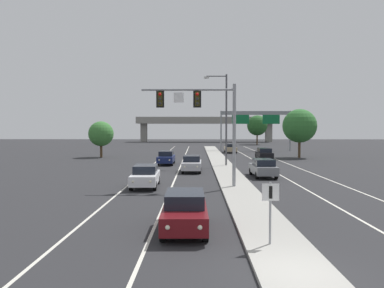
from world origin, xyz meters
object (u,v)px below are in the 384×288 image
(car_receding_tan, at_px, (230,148))
(tree_far_left_b, at_px, (101,134))
(tree_far_right_b, at_px, (257,125))
(car_receding_grey, at_px, (263,168))
(overhead_signal_mast, at_px, (205,113))
(street_lamp_median, at_px, (224,114))
(car_oncoming_silver, at_px, (192,163))
(highway_sign_gantry, at_px, (256,118))
(median_sign_post, at_px, (270,204))
(car_oncoming_navy, at_px, (166,158))
(car_receding_black, at_px, (264,154))
(car_oncoming_white, at_px, (145,176))
(tree_far_right_a, at_px, (300,126))
(car_oncoming_darkred, at_px, (185,211))

(car_receding_tan, distance_m, tree_far_left_b, 22.24)
(tree_far_right_b, bearing_deg, car_receding_grey, -98.83)
(overhead_signal_mast, bearing_deg, tree_far_right_b, 77.74)
(street_lamp_median, distance_m, car_oncoming_silver, 7.84)
(street_lamp_median, bearing_deg, highway_sign_gantry, 74.35)
(street_lamp_median, height_order, car_receding_tan, street_lamp_median)
(car_receding_tan, xyz_separation_m, tree_far_left_b, (-19.74, -9.91, 2.60))
(median_sign_post, distance_m, tree_far_right_b, 83.40)
(overhead_signal_mast, xyz_separation_m, median_sign_post, (2.05, -13.03, -3.72))
(car_oncoming_navy, xyz_separation_m, car_receding_grey, (9.35, -10.76, 0.00))
(overhead_signal_mast, distance_m, highway_sign_gantry, 44.72)
(car_receding_grey, xyz_separation_m, tree_far_right_b, (9.82, 63.23, 4.12))
(median_sign_post, xyz_separation_m, car_receding_tan, (3.21, 50.29, -0.77))
(car_oncoming_silver, height_order, car_receding_black, same)
(street_lamp_median, bearing_deg, car_receding_tan, 82.99)
(median_sign_post, bearing_deg, car_receding_tan, 86.35)
(car_oncoming_white, height_order, tree_far_right_b, tree_far_right_b)
(tree_far_left_b, bearing_deg, car_oncoming_white, -69.20)
(car_receding_black, bearing_deg, car_oncoming_navy, -151.96)
(car_oncoming_navy, bearing_deg, tree_far_right_a, 29.23)
(overhead_signal_mast, height_order, car_oncoming_navy, overhead_signal_mast)
(car_receding_tan, distance_m, tree_far_right_a, 14.08)
(median_sign_post, height_order, car_receding_tan, median_sign_post)
(car_oncoming_silver, height_order, tree_far_right_b, tree_far_right_b)
(car_receding_black, relative_size, tree_far_right_a, 0.64)
(tree_far_left_b, bearing_deg, car_oncoming_silver, -52.60)
(car_oncoming_white, bearing_deg, car_receding_tan, 75.54)
(tree_far_right_b, bearing_deg, car_receding_black, -98.13)
(car_oncoming_silver, xyz_separation_m, car_receding_tan, (6.29, 27.51, 0.00))
(overhead_signal_mast, height_order, highway_sign_gantry, highway_sign_gantry)
(car_oncoming_darkred, distance_m, highway_sign_gantry, 55.67)
(car_oncoming_navy, xyz_separation_m, highway_sign_gantry, (14.65, 26.64, 5.34))
(overhead_signal_mast, bearing_deg, street_lamp_median, 80.41)
(street_lamp_median, xyz_separation_m, car_receding_grey, (2.75, -8.64, -4.97))
(car_oncoming_silver, height_order, tree_far_right_a, tree_far_right_a)
(median_sign_post, xyz_separation_m, car_oncoming_white, (-6.30, 13.43, -0.77))
(street_lamp_median, relative_size, highway_sign_gantry, 0.75)
(street_lamp_median, bearing_deg, car_receding_grey, -72.32)
(car_receding_black, height_order, tree_far_right_a, tree_far_right_a)
(overhead_signal_mast, distance_m, car_receding_grey, 9.18)
(car_oncoming_darkred, height_order, car_oncoming_silver, same)
(car_oncoming_silver, distance_m, highway_sign_gantry, 36.02)
(street_lamp_median, relative_size, car_receding_black, 2.23)
(median_sign_post, bearing_deg, tree_far_right_a, 73.12)
(car_oncoming_silver, xyz_separation_m, car_oncoming_navy, (-3.09, 7.06, 0.00))
(car_receding_black, distance_m, tree_far_right_a, 7.67)
(highway_sign_gantry, distance_m, tree_far_right_b, 26.26)
(car_receding_grey, height_order, car_receding_tan, same)
(car_oncoming_darkred, height_order, tree_far_right_b, tree_far_right_b)
(car_oncoming_silver, distance_m, car_receding_black, 16.78)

